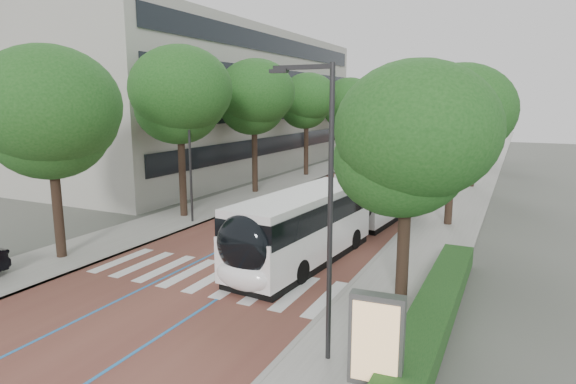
# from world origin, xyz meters

# --- Properties ---
(ground) EXTENTS (160.00, 160.00, 0.00)m
(ground) POSITION_xyz_m (0.00, 0.00, 0.00)
(ground) COLOR #51544C
(ground) RESTS_ON ground
(road) EXTENTS (11.00, 140.00, 0.02)m
(road) POSITION_xyz_m (0.00, 40.00, 0.01)
(road) COLOR brown
(road) RESTS_ON ground
(sidewalk_left) EXTENTS (4.00, 140.00, 0.12)m
(sidewalk_left) POSITION_xyz_m (-7.50, 40.00, 0.06)
(sidewalk_left) COLOR gray
(sidewalk_left) RESTS_ON ground
(sidewalk_right) EXTENTS (4.00, 140.00, 0.12)m
(sidewalk_right) POSITION_xyz_m (7.50, 40.00, 0.06)
(sidewalk_right) COLOR gray
(sidewalk_right) RESTS_ON ground
(kerb_left) EXTENTS (0.20, 140.00, 0.14)m
(kerb_left) POSITION_xyz_m (-5.60, 40.00, 0.06)
(kerb_left) COLOR gray
(kerb_left) RESTS_ON ground
(kerb_right) EXTENTS (0.20, 140.00, 0.14)m
(kerb_right) POSITION_xyz_m (5.60, 40.00, 0.06)
(kerb_right) COLOR gray
(kerb_right) RESTS_ON ground
(zebra_crossing) EXTENTS (10.55, 3.60, 0.01)m
(zebra_crossing) POSITION_xyz_m (0.20, 1.00, 0.03)
(zebra_crossing) COLOR silver
(zebra_crossing) RESTS_ON ground
(lane_line_left) EXTENTS (0.12, 126.00, 0.01)m
(lane_line_left) POSITION_xyz_m (-1.60, 40.00, 0.02)
(lane_line_left) COLOR #2470B6
(lane_line_left) RESTS_ON road
(lane_line_right) EXTENTS (0.12, 126.00, 0.01)m
(lane_line_right) POSITION_xyz_m (1.60, 40.00, 0.02)
(lane_line_right) COLOR #2470B6
(lane_line_right) RESTS_ON road
(office_building) EXTENTS (18.11, 40.00, 14.00)m
(office_building) POSITION_xyz_m (-19.47, 28.00, 7.00)
(office_building) COLOR #9E9D92
(office_building) RESTS_ON ground
(hedge) EXTENTS (1.20, 14.00, 0.80)m
(hedge) POSITION_xyz_m (9.10, 0.00, 0.52)
(hedge) COLOR #164118
(hedge) RESTS_ON sidewalk_right
(streetlight_near) EXTENTS (1.82, 0.20, 8.00)m
(streetlight_near) POSITION_xyz_m (6.62, -3.00, 4.82)
(streetlight_near) COLOR #2A2B2D
(streetlight_near) RESTS_ON sidewalk_right
(streetlight_far) EXTENTS (1.82, 0.20, 8.00)m
(streetlight_far) POSITION_xyz_m (6.62, 22.00, 4.82)
(streetlight_far) COLOR #2A2B2D
(streetlight_far) RESTS_ON sidewalk_right
(lamp_post_left) EXTENTS (0.14, 0.14, 8.00)m
(lamp_post_left) POSITION_xyz_m (-6.10, 8.00, 4.12)
(lamp_post_left) COLOR #2A2B2D
(lamp_post_left) RESTS_ON sidewalk_left
(trees_left) EXTENTS (6.44, 61.25, 9.84)m
(trees_left) POSITION_xyz_m (-7.50, 26.04, 6.85)
(trees_left) COLOR black
(trees_left) RESTS_ON ground
(trees_right) EXTENTS (6.02, 47.25, 8.65)m
(trees_right) POSITION_xyz_m (7.70, 19.99, 5.76)
(trees_right) COLOR black
(trees_right) RESTS_ON ground
(lead_bus) EXTENTS (4.10, 18.54, 3.20)m
(lead_bus) POSITION_xyz_m (3.11, 8.19, 1.63)
(lead_bus) COLOR black
(lead_bus) RESTS_ON ground
(bus_queued_0) EXTENTS (2.74, 12.44, 3.20)m
(bus_queued_0) POSITION_xyz_m (2.24, 23.77, 1.62)
(bus_queued_0) COLOR white
(bus_queued_0) RESTS_ON ground
(bus_queued_1) EXTENTS (3.08, 12.50, 3.20)m
(bus_queued_1) POSITION_xyz_m (2.11, 37.97, 1.62)
(bus_queued_1) COLOR white
(bus_queued_1) RESTS_ON ground
(bus_queued_2) EXTENTS (3.26, 12.53, 3.20)m
(bus_queued_2) POSITION_xyz_m (2.80, 50.78, 1.62)
(bus_queued_2) COLOR white
(bus_queued_2) RESTS_ON ground
(ad_panel) EXTENTS (1.31, 0.54, 2.66)m
(ad_panel) POSITION_xyz_m (8.49, -4.28, 1.52)
(ad_panel) COLOR #59595B
(ad_panel) RESTS_ON sidewalk_right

